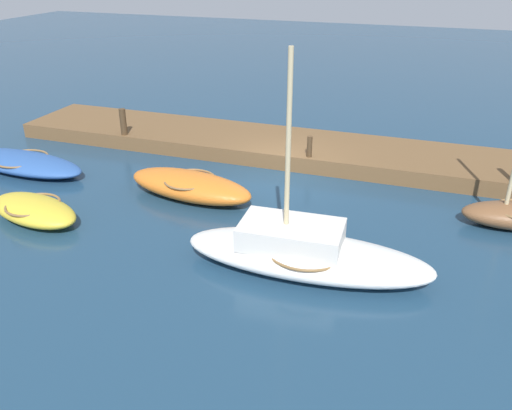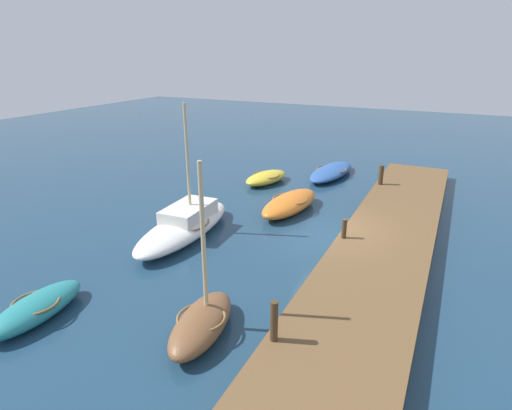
{
  "view_description": "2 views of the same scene",
  "coord_description": "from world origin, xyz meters",
  "px_view_note": "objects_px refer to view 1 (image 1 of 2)",
  "views": [
    {
      "loc": [
        -4.86,
        16.44,
        7.23
      ],
      "look_at": [
        -0.52,
        4.03,
        0.82
      ],
      "focal_mm": 37.21,
      "sensor_mm": 36.0,
      "label": 1
    },
    {
      "loc": [
        -15.25,
        -4.07,
        7.27
      ],
      "look_at": [
        0.99,
        3.84,
        0.53
      ],
      "focal_mm": 29.19,
      "sensor_mm": 36.0,
      "label": 2
    }
  ],
  "objects_px": {
    "rowboat_yellow": "(34,210)",
    "motorboat_blue": "(23,163)",
    "rowboat_orange": "(190,186)",
    "mooring_post_mid_west": "(310,147)",
    "sailboat_white": "(304,252)",
    "mooring_post_mid_east": "(123,122)"
  },
  "relations": [
    {
      "from": "rowboat_yellow",
      "to": "sailboat_white",
      "type": "bearing_deg",
      "value": -166.45
    },
    {
      "from": "sailboat_white",
      "to": "mooring_post_mid_east",
      "type": "relative_size",
      "value": 6.06
    },
    {
      "from": "sailboat_white",
      "to": "rowboat_orange",
      "type": "distance_m",
      "value": 5.33
    },
    {
      "from": "mooring_post_mid_west",
      "to": "sailboat_white",
      "type": "bearing_deg",
      "value": 103.07
    },
    {
      "from": "rowboat_yellow",
      "to": "motorboat_blue",
      "type": "bearing_deg",
      "value": -31.43
    },
    {
      "from": "rowboat_yellow",
      "to": "mooring_post_mid_west",
      "type": "xyz_separation_m",
      "value": [
        -6.66,
        -6.29,
        0.61
      ]
    },
    {
      "from": "motorboat_blue",
      "to": "rowboat_yellow",
      "type": "bearing_deg",
      "value": 140.31
    },
    {
      "from": "motorboat_blue",
      "to": "mooring_post_mid_west",
      "type": "distance_m",
      "value": 10.23
    },
    {
      "from": "sailboat_white",
      "to": "motorboat_blue",
      "type": "distance_m",
      "value": 11.52
    },
    {
      "from": "rowboat_yellow",
      "to": "mooring_post_mid_east",
      "type": "bearing_deg",
      "value": -68.93
    },
    {
      "from": "rowboat_orange",
      "to": "mooring_post_mid_west",
      "type": "xyz_separation_m",
      "value": [
        -3.02,
        -3.39,
        0.52
      ]
    },
    {
      "from": "rowboat_yellow",
      "to": "mooring_post_mid_east",
      "type": "distance_m",
      "value": 6.39
    },
    {
      "from": "sailboat_white",
      "to": "motorboat_blue",
      "type": "relative_size",
      "value": 1.18
    },
    {
      "from": "rowboat_yellow",
      "to": "mooring_post_mid_east",
      "type": "relative_size",
      "value": 3.37
    },
    {
      "from": "rowboat_yellow",
      "to": "motorboat_blue",
      "type": "distance_m",
      "value": 4.26
    },
    {
      "from": "rowboat_yellow",
      "to": "rowboat_orange",
      "type": "height_order",
      "value": "rowboat_orange"
    },
    {
      "from": "sailboat_white",
      "to": "motorboat_blue",
      "type": "height_order",
      "value": "sailboat_white"
    },
    {
      "from": "rowboat_orange",
      "to": "mooring_post_mid_east",
      "type": "distance_m",
      "value": 5.65
    },
    {
      "from": "rowboat_orange",
      "to": "motorboat_blue",
      "type": "distance_m",
      "value": 6.65
    },
    {
      "from": "rowboat_orange",
      "to": "mooring_post_mid_west",
      "type": "relative_size",
      "value": 5.97
    },
    {
      "from": "rowboat_yellow",
      "to": "rowboat_orange",
      "type": "relative_size",
      "value": 0.77
    },
    {
      "from": "sailboat_white",
      "to": "mooring_post_mid_west",
      "type": "relative_size",
      "value": 8.28
    }
  ]
}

